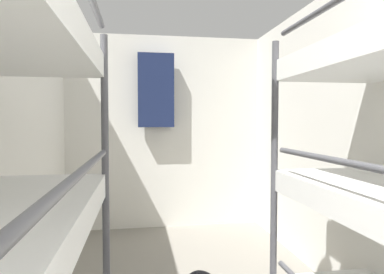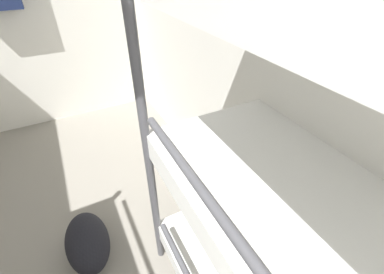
# 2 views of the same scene
# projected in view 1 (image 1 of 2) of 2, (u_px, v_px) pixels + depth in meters

# --- Properties ---
(wall_right) EXTENTS (0.06, 4.77, 2.44)m
(wall_right) POSITION_uv_depth(u_px,v_px,m) (382.00, 142.00, 2.25)
(wall_right) COLOR silver
(wall_right) RESTS_ON ground_plane
(wall_back) EXTENTS (2.57, 0.06, 2.44)m
(wall_back) POSITION_uv_depth(u_px,v_px,m) (165.00, 132.00, 4.38)
(wall_back) COLOR silver
(wall_back) RESTS_ON ground_plane
(hanging_coat) EXTENTS (0.44, 0.12, 0.90)m
(hanging_coat) POSITION_uv_depth(u_px,v_px,m) (156.00, 90.00, 4.19)
(hanging_coat) COLOR #192347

